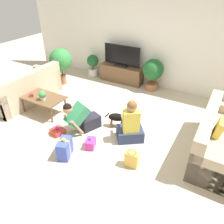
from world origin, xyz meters
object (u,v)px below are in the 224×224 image
object	(u,v)px
potted_plant_back_right	(153,71)
person_sitting	(130,125)
gift_box_a	(58,131)
gift_box_b	(90,143)
gift_bag_a	(132,159)
coffee_table	(43,98)
sofa_right	(222,142)
potted_plant_corner_left	(61,61)
person_kneeling	(81,118)
gift_box_c	(65,148)
tv_console	(121,74)
potted_plant_back_left	(93,65)
dog	(119,117)
mug	(32,95)
tabletop_plant	(42,95)
sofa_left	(25,90)
tv	(122,57)

from	to	relation	value
potted_plant_back_right	person_sitting	size ratio (longest dim) A/B	0.98
gift_box_a	gift_box_b	world-z (taller)	gift_box_b
gift_bag_a	coffee_table	bearing A→B (deg)	167.80
sofa_right	person_sitting	world-z (taller)	person_sitting
sofa_right	potted_plant_corner_left	distance (m)	4.76
potted_plant_back_right	person_kneeling	world-z (taller)	potted_plant_back_right
gift_box_c	gift_box_b	bearing A→B (deg)	58.41
tv_console	potted_plant_back_right	bearing A→B (deg)	-2.78
potted_plant_back_left	person_sitting	size ratio (longest dim) A/B	0.77
coffee_table	gift_bag_a	distance (m)	2.69
dog	mug	distance (m)	2.17
sofa_right	mug	bearing A→B (deg)	98.69
coffee_table	person_sitting	xyz separation A→B (m)	(2.27, 0.09, -0.04)
person_sitting	dog	world-z (taller)	person_sitting
gift_box_c	tabletop_plant	world-z (taller)	tabletop_plant
tv_console	gift_box_c	world-z (taller)	tv_console
sofa_left	tabletop_plant	distance (m)	1.05
potted_plant_back_right	gift_bag_a	bearing A→B (deg)	-75.04
dog	person_kneeling	bearing A→B (deg)	109.10
gift_box_b	gift_bag_a	world-z (taller)	gift_bag_a
tv	dog	world-z (taller)	tv
potted_plant_back_right	person_kneeling	xyz separation A→B (m)	(-0.56, -2.66, -0.22)
potted_plant_back_left	tabletop_plant	bearing A→B (deg)	-81.99
sofa_right	potted_plant_corner_left	bearing A→B (deg)	77.85
sofa_left	dog	world-z (taller)	sofa_left
potted_plant_back_left	potted_plant_corner_left	xyz separation A→B (m)	(-0.46, -0.98, 0.35)
gift_box_c	tv_console	bearing A→B (deg)	100.88
gift_bag_a	sofa_left	bearing A→B (deg)	167.61
gift_bag_a	person_sitting	bearing A→B (deg)	117.97
sofa_left	mug	bearing A→B (deg)	63.45
coffee_table	gift_box_a	distance (m)	1.04
potted_plant_corner_left	mug	size ratio (longest dim) A/B	9.05
tabletop_plant	potted_plant_corner_left	bearing A→B (deg)	117.23
tv	gift_box_c	distance (m)	3.61
tv_console	sofa_right	bearing A→B (deg)	-32.89
gift_box_a	gift_box_b	xyz separation A→B (m)	(0.86, -0.02, 0.03)
gift_box_c	gift_box_a	bearing A→B (deg)	143.14
mug	tv_console	bearing A→B (deg)	69.29
potted_plant_corner_left	gift_box_c	world-z (taller)	potted_plant_corner_left
potted_plant_corner_left	mug	xyz separation A→B (m)	(0.49, -1.63, -0.26)
gift_box_c	sofa_left	bearing A→B (deg)	153.54
potted_plant_back_left	mug	world-z (taller)	potted_plant_back_left
sofa_left	potted_plant_back_left	world-z (taller)	sofa_left
tabletop_plant	potted_plant_back_right	bearing A→B (deg)	56.82
tabletop_plant	dog	bearing A→B (deg)	14.82
potted_plant_back_left	dog	world-z (taller)	potted_plant_back_left
potted_plant_back_right	gift_bag_a	distance (m)	3.20
sofa_right	gift_box_b	distance (m)	2.44
person_kneeling	sofa_left	bearing A→B (deg)	-167.41
sofa_right	potted_plant_back_left	bearing A→B (deg)	64.60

